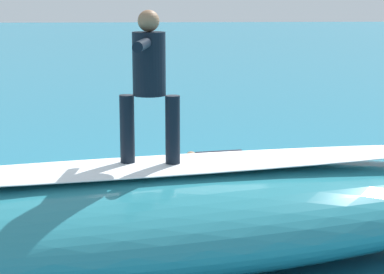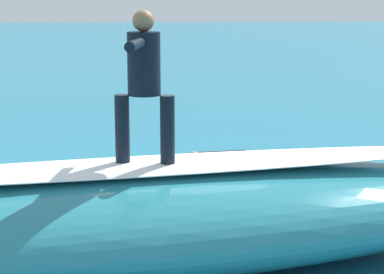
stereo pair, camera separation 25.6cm
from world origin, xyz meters
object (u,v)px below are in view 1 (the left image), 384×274
(surfer_paddling, at_px, (226,159))
(surfboard_paddling, at_px, (219,170))
(surfboard_riding, at_px, (150,166))
(surfer_riding, at_px, (149,75))

(surfer_paddling, bearing_deg, surfboard_paddling, 0.00)
(surfboard_riding, distance_m, surfboard_paddling, 4.38)
(surfboard_paddling, bearing_deg, surfboard_riding, 63.69)
(surfboard_riding, bearing_deg, surfer_riding, 97.71)
(surfboard_riding, distance_m, surfer_paddling, 4.40)
(surfboard_riding, height_order, surfer_riding, surfer_riding)
(surfer_riding, xyz_separation_m, surfer_paddling, (-1.26, -4.11, -1.91))
(surfboard_paddling, relative_size, surfer_paddling, 1.49)
(surfboard_riding, bearing_deg, surfboard_paddling, -97.82)
(surfboard_riding, relative_size, surfer_riding, 1.39)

